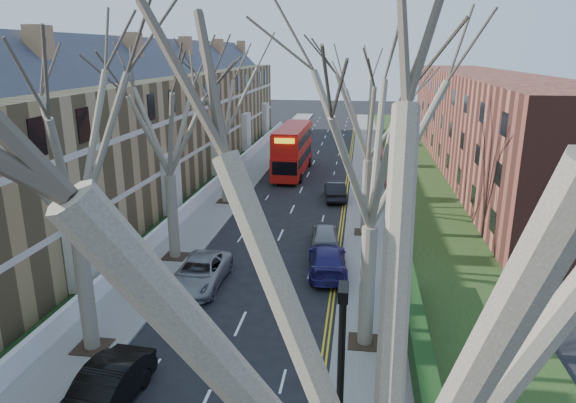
% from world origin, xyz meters
% --- Properties ---
extents(pavement_left, '(3.00, 102.00, 0.12)m').
position_xyz_m(pavement_left, '(-6.00, 39.00, 0.06)').
color(pavement_left, slate).
rests_on(pavement_left, ground).
extents(pavement_right, '(3.00, 102.00, 0.12)m').
position_xyz_m(pavement_right, '(6.00, 39.00, 0.06)').
color(pavement_right, slate).
rests_on(pavement_right, ground).
extents(terrace_left, '(9.70, 78.00, 13.60)m').
position_xyz_m(terrace_left, '(-13.65, 31.00, 5.53)').
color(terrace_left, '#957B4C').
rests_on(terrace_left, ground).
extents(flats_right, '(13.97, 54.00, 10.00)m').
position_xyz_m(flats_right, '(17.46, 43.00, 4.98)').
color(flats_right, brown).
rests_on(flats_right, ground).
extents(front_wall_left, '(0.30, 78.00, 1.00)m').
position_xyz_m(front_wall_left, '(-7.65, 31.00, 0.62)').
color(front_wall_left, white).
rests_on(front_wall_left, ground).
extents(grass_verge_right, '(6.00, 102.00, 0.06)m').
position_xyz_m(grass_verge_right, '(10.50, 39.00, 0.15)').
color(grass_verge_right, '#213914').
rests_on(grass_verge_right, ground).
extents(tree_left_mid, '(10.50, 10.50, 14.71)m').
position_xyz_m(tree_left_mid, '(-5.70, 6.00, 9.56)').
color(tree_left_mid, '#675C49').
rests_on(tree_left_mid, ground).
extents(tree_left_far, '(10.15, 10.15, 14.22)m').
position_xyz_m(tree_left_far, '(-5.70, 16.00, 9.24)').
color(tree_left_far, '#675C49').
rests_on(tree_left_far, ground).
extents(tree_left_dist, '(10.50, 10.50, 14.71)m').
position_xyz_m(tree_left_dist, '(-5.70, 28.00, 9.56)').
color(tree_left_dist, '#675C49').
rests_on(tree_left_dist, ground).
extents(tree_right_near, '(10.85, 10.85, 15.20)m').
position_xyz_m(tree_right_near, '(5.70, -6.00, 9.86)').
color(tree_right_near, '#675C49').
rests_on(tree_right_near, ground).
extents(tree_right_mid, '(10.50, 10.50, 14.71)m').
position_xyz_m(tree_right_mid, '(5.70, 8.00, 9.56)').
color(tree_right_mid, '#675C49').
rests_on(tree_right_mid, ground).
extents(tree_right_far, '(10.15, 10.15, 14.22)m').
position_xyz_m(tree_right_far, '(5.70, 22.00, 9.24)').
color(tree_right_far, '#675C49').
rests_on(tree_right_far, ground).
extents(double_decker_bus, '(3.04, 11.47, 4.76)m').
position_xyz_m(double_decker_bus, '(-1.61, 39.21, 2.35)').
color(double_decker_bus, '#B7120D').
rests_on(double_decker_bus, ground).
extents(car_left_mid, '(2.02, 4.88, 1.57)m').
position_xyz_m(car_left_mid, '(-3.32, 2.54, 0.79)').
color(car_left_mid, black).
rests_on(car_left_mid, ground).
extents(car_left_far, '(2.53, 5.45, 1.51)m').
position_xyz_m(car_left_far, '(-3.06, 12.60, 0.76)').
color(car_left_far, gray).
rests_on(car_left_far, ground).
extents(car_right_near, '(2.60, 5.43, 1.53)m').
position_xyz_m(car_right_near, '(3.59, 15.26, 0.76)').
color(car_right_near, navy).
rests_on(car_right_near, ground).
extents(car_right_mid, '(2.08, 4.39, 1.45)m').
position_xyz_m(car_right_mid, '(3.14, 19.53, 0.73)').
color(car_right_mid, gray).
rests_on(car_right_mid, ground).
extents(car_right_far, '(2.17, 4.80, 1.53)m').
position_xyz_m(car_right_far, '(3.20, 30.32, 0.76)').
color(car_right_far, black).
rests_on(car_right_far, ground).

